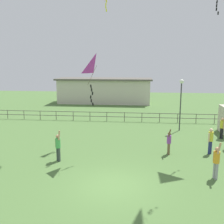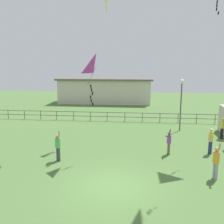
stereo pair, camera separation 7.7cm
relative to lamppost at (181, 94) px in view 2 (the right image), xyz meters
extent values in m
plane|color=#4C7038|center=(-4.79, -10.97, -3.28)|extent=(80.00, 80.00, 0.00)
cylinder|color=#38383D|center=(0.00, 0.00, -1.18)|extent=(0.10, 0.10, 4.19)
sphere|color=white|center=(0.00, 0.00, 1.06)|extent=(0.36, 0.36, 0.36)
cylinder|color=brown|center=(-1.59, -6.29, -2.90)|extent=(0.13, 0.13, 0.76)
cylinder|color=brown|center=(-1.62, -6.15, -2.90)|extent=(0.13, 0.13, 0.76)
cylinder|color=purple|center=(-1.60, -6.22, -2.25)|extent=(0.28, 0.28, 0.54)
sphere|color=brown|center=(-1.60, -6.22, -1.88)|extent=(0.20, 0.20, 0.20)
cylinder|color=brown|center=(-1.62, -6.41, -1.77)|extent=(0.24, 0.12, 0.51)
cylinder|color=brown|center=(-1.63, -6.04, -2.28)|extent=(0.08, 0.08, 0.51)
cylinder|color=#3F4C47|center=(-8.38, -8.15, -2.85)|extent=(0.15, 0.15, 0.85)
cylinder|color=#3F4C47|center=(-8.52, -8.05, -2.85)|extent=(0.15, 0.15, 0.85)
cylinder|color=#4CB259|center=(-8.45, -8.10, -2.13)|extent=(0.31, 0.31, 0.60)
sphere|color=tan|center=(-8.45, -8.10, -1.71)|extent=(0.23, 0.23, 0.23)
cylinder|color=tan|center=(-8.31, -8.26, -1.59)|extent=(0.17, 0.19, 0.58)
cylinder|color=tan|center=(-8.62, -7.98, -2.16)|extent=(0.09, 0.09, 0.57)
cylinder|color=navy|center=(1.18, -5.77, -2.84)|extent=(0.15, 0.15, 0.88)
cylinder|color=navy|center=(1.06, -5.89, -2.84)|extent=(0.15, 0.15, 0.88)
cylinder|color=gold|center=(1.12, -5.83, -2.09)|extent=(0.32, 0.32, 0.62)
sphere|color=beige|center=(1.12, -5.83, -1.66)|extent=(0.24, 0.24, 0.24)
cylinder|color=beige|center=(1.27, -5.68, -2.13)|extent=(0.10, 0.10, 0.59)
cylinder|color=beige|center=(0.97, -5.98, -2.13)|extent=(0.10, 0.10, 0.59)
cylinder|color=black|center=(2.97, -2.21, -2.85)|extent=(0.15, 0.15, 0.85)
cylinder|color=black|center=(2.93, -2.05, -2.85)|extent=(0.15, 0.15, 0.85)
cylinder|color=gold|center=(2.95, -2.13, -2.12)|extent=(0.31, 0.31, 0.60)
sphere|color=tan|center=(2.95, -2.13, -1.71)|extent=(0.23, 0.23, 0.23)
cylinder|color=tan|center=(3.00, -2.33, -2.16)|extent=(0.09, 0.09, 0.57)
cylinder|color=tan|center=(2.90, -1.93, -2.16)|extent=(0.09, 0.09, 0.57)
cylinder|color=#99999E|center=(0.44, -9.75, -2.84)|extent=(0.15, 0.15, 0.88)
cylinder|color=#99999E|center=(0.38, -9.59, -2.84)|extent=(0.15, 0.15, 0.88)
cylinder|color=orange|center=(0.41, -9.67, -2.09)|extent=(0.32, 0.32, 0.62)
sphere|color=tan|center=(0.41, -9.67, -1.67)|extent=(0.24, 0.24, 0.24)
cylinder|color=tan|center=(0.44, -9.89, -1.54)|extent=(0.24, 0.17, 0.59)
cylinder|color=tan|center=(0.34, -9.47, -2.13)|extent=(0.10, 0.10, 0.59)
cube|color=yellow|center=(-6.20, -2.09, 7.21)|extent=(0.11, 0.02, 0.21)
cube|color=yellow|center=(-6.24, -2.11, 6.99)|extent=(0.11, 0.03, 0.21)
cube|color=yellow|center=(-6.24, -2.11, 6.77)|extent=(0.11, 0.02, 0.21)
cube|color=yellow|center=(-6.20, -2.09, 6.55)|extent=(0.10, 0.04, 0.21)
cube|color=black|center=(1.16, -4.83, 6.41)|extent=(0.10, 0.05, 0.20)
cube|color=black|center=(1.16, -4.83, 6.19)|extent=(0.08, 0.02, 0.20)
cube|color=black|center=(1.16, -4.83, 5.97)|extent=(0.09, 0.02, 0.20)
cube|color=black|center=(1.30, -4.76, 5.75)|extent=(0.08, 0.03, 0.20)
pyramid|color=#B22DB2|center=(-6.11, -7.57, 2.51)|extent=(1.08, 1.06, 1.20)
cylinder|color=#4C381E|center=(-6.43, -7.34, 1.91)|extent=(0.66, 0.48, 1.20)
cube|color=black|center=(-6.50, -7.37, 1.27)|extent=(0.11, 0.01, 0.21)
cube|color=black|center=(-6.47, -7.36, 1.05)|extent=(0.08, 0.02, 0.20)
cube|color=black|center=(-6.42, -7.33, 0.83)|extent=(0.10, 0.04, 0.21)
cube|color=black|center=(-6.52, -7.38, 0.61)|extent=(0.11, 0.04, 0.21)
cube|color=black|center=(-6.49, -7.37, 0.39)|extent=(0.08, 0.03, 0.20)
cube|color=black|center=(-6.40, -7.32, 0.17)|extent=(0.11, 0.04, 0.21)
cylinder|color=#4C4742|center=(-17.50, 3.03, -2.80)|extent=(0.06, 0.06, 0.95)
cylinder|color=#4C4742|center=(-15.68, 3.03, -2.80)|extent=(0.06, 0.06, 0.95)
cylinder|color=#4C4742|center=(-13.91, 3.03, -2.80)|extent=(0.06, 0.06, 0.95)
cylinder|color=#4C4742|center=(-12.18, 3.03, -2.80)|extent=(0.06, 0.06, 0.95)
cylinder|color=#4C4742|center=(-10.35, 3.03, -2.80)|extent=(0.06, 0.06, 0.95)
cylinder|color=#4C4742|center=(-8.59, 3.03, -2.80)|extent=(0.06, 0.06, 0.95)
cylinder|color=#4C4742|center=(-6.84, 3.03, -2.80)|extent=(0.06, 0.06, 0.95)
cylinder|color=#4C4742|center=(-5.03, 3.03, -2.80)|extent=(0.06, 0.06, 0.95)
cylinder|color=#4C4742|center=(-3.27, 3.03, -2.80)|extent=(0.06, 0.06, 0.95)
cylinder|color=#4C4742|center=(-1.51, 3.03, -2.80)|extent=(0.06, 0.06, 0.95)
cylinder|color=#4C4742|center=(0.27, 3.03, -2.80)|extent=(0.06, 0.06, 0.95)
cylinder|color=#4C4742|center=(2.06, 3.03, -2.80)|extent=(0.06, 0.06, 0.95)
cylinder|color=#4C4742|center=(3.83, 3.03, -2.80)|extent=(0.06, 0.06, 0.95)
cube|color=#4C4742|center=(-4.79, 3.03, -2.37)|extent=(36.00, 0.05, 0.05)
cube|color=#4C4742|center=(-4.79, 3.03, -2.80)|extent=(36.00, 0.05, 0.05)
cube|color=beige|center=(-8.69, 15.03, -1.59)|extent=(13.20, 3.92, 3.38)
cube|color=#59544C|center=(-8.69, 15.03, 0.22)|extent=(13.80, 4.52, 0.24)
camera|label=1|loc=(-3.62, -22.80, 2.72)|focal=41.74mm
camera|label=2|loc=(-3.54, -22.80, 2.72)|focal=41.74mm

